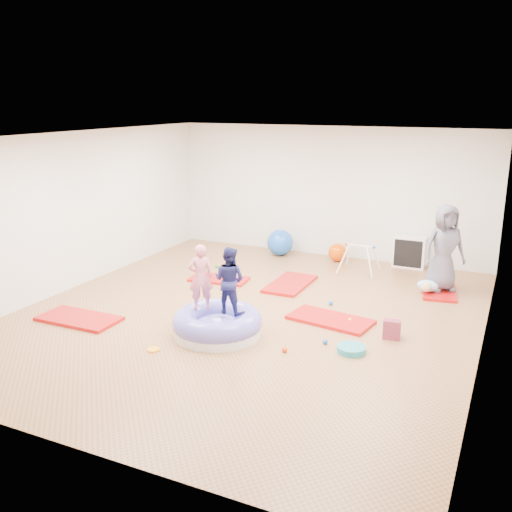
% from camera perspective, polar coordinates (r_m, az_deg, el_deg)
% --- Properties ---
extents(room, '(7.01, 8.01, 2.81)m').
position_cam_1_polar(room, '(8.80, -0.83, 2.67)').
color(room, olive).
rests_on(room, ground).
extents(gym_mat_front_left, '(1.29, 0.65, 0.05)m').
position_cam_1_polar(gym_mat_front_left, '(9.38, -17.27, -6.01)').
color(gym_mat_front_left, '#AC1D15').
rests_on(gym_mat_front_left, ground).
extents(gym_mat_mid_left, '(1.15, 0.67, 0.05)m').
position_cam_1_polar(gym_mat_mid_left, '(10.90, -3.73, -2.33)').
color(gym_mat_mid_left, '#AC1D15').
rests_on(gym_mat_mid_left, ground).
extents(gym_mat_center_back, '(0.65, 1.29, 0.05)m').
position_cam_1_polar(gym_mat_center_back, '(10.61, 3.43, -2.80)').
color(gym_mat_center_back, '#AC1D15').
rests_on(gym_mat_center_back, ground).
extents(gym_mat_right, '(1.36, 0.83, 0.05)m').
position_cam_1_polar(gym_mat_right, '(9.00, 7.44, -6.32)').
color(gym_mat_right, '#AC1D15').
rests_on(gym_mat_right, ground).
extents(gym_mat_rear_right, '(0.74, 1.21, 0.05)m').
position_cam_1_polar(gym_mat_rear_right, '(10.75, 17.86, -3.32)').
color(gym_mat_rear_right, '#AC1D15').
rests_on(gym_mat_rear_right, ground).
extents(inflatable_cushion, '(1.32, 1.32, 0.42)m').
position_cam_1_polar(inflatable_cushion, '(8.42, -3.89, -6.82)').
color(inflatable_cushion, silver).
rests_on(inflatable_cushion, ground).
extents(child_pink, '(0.43, 0.40, 0.99)m').
position_cam_1_polar(child_pink, '(8.36, -5.57, -1.79)').
color(child_pink, '#D66B7E').
rests_on(child_pink, inflatable_cushion).
extents(child_navy, '(0.50, 0.40, 0.99)m').
position_cam_1_polar(child_navy, '(8.20, -2.69, -2.11)').
color(child_navy, '#191A4B').
rests_on(child_navy, inflatable_cushion).
extents(adult_caregiver, '(0.90, 0.83, 1.54)m').
position_cam_1_polar(adult_caregiver, '(10.54, 18.31, 0.78)').
color(adult_caregiver, '#504F5F').
rests_on(adult_caregiver, gym_mat_rear_right).
extents(infant, '(0.37, 0.37, 0.22)m').
position_cam_1_polar(infant, '(10.50, 16.76, -2.90)').
color(infant, '#9DBFD7').
rests_on(infant, gym_mat_rear_right).
extents(ball_pit_balls, '(3.38, 3.21, 0.07)m').
position_cam_1_polar(ball_pit_balls, '(9.62, 1.56, -4.66)').
color(ball_pit_balls, blue).
rests_on(ball_pit_balls, ground).
extents(exercise_ball_blue, '(0.57, 0.57, 0.57)m').
position_cam_1_polar(exercise_ball_blue, '(12.56, 2.43, 1.36)').
color(exercise_ball_blue, blue).
rests_on(exercise_ball_blue, ground).
extents(exercise_ball_orange, '(0.39, 0.39, 0.39)m').
position_cam_1_polar(exercise_ball_orange, '(12.22, 8.15, 0.36)').
color(exercise_ball_orange, '#DB4700').
rests_on(exercise_ball_orange, ground).
extents(infant_play_gym, '(0.75, 0.71, 0.57)m').
position_cam_1_polar(infant_play_gym, '(11.44, 10.31, 0.18)').
color(infant_play_gym, white).
rests_on(infant_play_gym, ground).
extents(cube_shelf, '(0.65, 0.32, 0.65)m').
position_cam_1_polar(cube_shelf, '(12.05, 15.08, 0.39)').
color(cube_shelf, white).
rests_on(cube_shelf, ground).
extents(balance_disc, '(0.40, 0.40, 0.09)m').
position_cam_1_polar(balance_disc, '(7.99, 9.51, -9.18)').
color(balance_disc, teal).
rests_on(balance_disc, ground).
extents(backpack, '(0.26, 0.18, 0.28)m').
position_cam_1_polar(backpack, '(8.49, 13.43, -7.16)').
color(backpack, '#BF2245').
rests_on(backpack, ground).
extents(yellow_toy, '(0.18, 0.18, 0.03)m').
position_cam_1_polar(yellow_toy, '(8.07, -10.20, -9.20)').
color(yellow_toy, '#FFA619').
rests_on(yellow_toy, ground).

